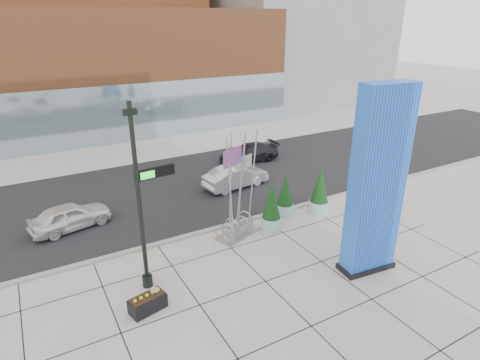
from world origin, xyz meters
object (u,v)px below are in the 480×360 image
car_white_west (70,216)px  lamp_post (141,218)px  public_art_sculpture (238,210)px  overhead_street_sign (152,181)px  car_silver_mid (236,177)px  blue_pylon (376,186)px  concrete_bollard (155,297)px

car_white_west → lamp_post: bearing=-175.8°
lamp_post → public_art_sculpture: (5.25, 1.85, -1.72)m
car_white_west → overhead_street_sign: bearing=-152.7°
lamp_post → car_silver_mid: bearing=41.7°
car_white_west → car_silver_mid: bearing=-98.8°
blue_pylon → public_art_sculpture: bearing=129.2°
concrete_bollard → overhead_street_sign: (1.42, 3.90, 3.11)m
car_silver_mid → concrete_bollard: bearing=128.5°
car_silver_mid → public_art_sculpture: bearing=144.4°
overhead_street_sign → lamp_post: bearing=-122.7°
blue_pylon → concrete_bollard: 9.75m
lamp_post → overhead_street_sign: bearing=63.1°
lamp_post → concrete_bollard: 3.05m
blue_pylon → car_silver_mid: bearing=99.1°
overhead_street_sign → car_white_west: bearing=123.6°
car_white_west → blue_pylon: bearing=-145.6°
overhead_street_sign → car_white_west: overhead_street_sign is taller
car_silver_mid → blue_pylon: bearing=175.6°
public_art_sculpture → car_white_west: size_ratio=1.31×
lamp_post → car_white_west: 7.35m
public_art_sculpture → concrete_bollard: 6.25m
blue_pylon → car_white_west: size_ratio=2.00×
blue_pylon → overhead_street_sign: blue_pylon is taller
blue_pylon → public_art_sculpture: size_ratio=1.52×
lamp_post → concrete_bollard: bearing=-93.4°
overhead_street_sign → concrete_bollard: bearing=-115.8°
car_silver_mid → overhead_street_sign: bearing=116.6°
lamp_post → car_white_west: bearing=106.4°
public_art_sculpture → car_white_west: 8.70m
car_white_west → concrete_bollard: bearing=-178.8°
public_art_sculpture → concrete_bollard: size_ratio=8.03×
concrete_bollard → overhead_street_sign: overhead_street_sign is taller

